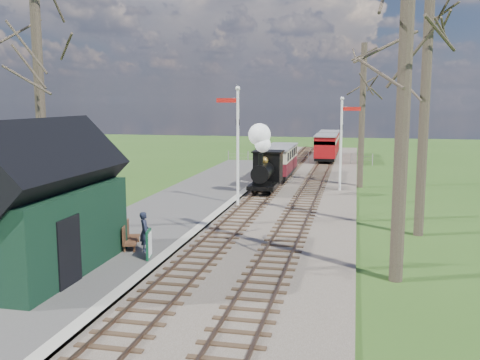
{
  "coord_description": "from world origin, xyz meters",
  "views": [
    {
      "loc": [
        5.17,
        -10.49,
        5.51
      ],
      "look_at": [
        -0.37,
        15.03,
        1.6
      ],
      "focal_mm": 40.0,
      "sensor_mm": 36.0,
      "label": 1
    }
  ],
  "objects_px": {
    "semaphore_far": "(342,137)",
    "bench": "(128,236)",
    "sign_board": "(149,244)",
    "red_carriage_b": "(329,142)",
    "coach": "(279,160)",
    "locomotive": "(265,163)",
    "red_carriage_a": "(326,147)",
    "person": "(145,231)",
    "station_shed": "(40,206)",
    "semaphore_near": "(236,138)"
  },
  "relations": [
    {
      "from": "locomotive",
      "to": "sign_board",
      "type": "xyz_separation_m",
      "value": [
        -1.55,
        -14.2,
        -1.19
      ]
    },
    {
      "from": "semaphore_far",
      "to": "sign_board",
      "type": "relative_size",
      "value": 5.81
    },
    {
      "from": "station_shed",
      "to": "semaphore_near",
      "type": "xyz_separation_m",
      "value": [
        3.53,
        12.0,
        1.35
      ]
    },
    {
      "from": "semaphore_far",
      "to": "red_carriage_b",
      "type": "relative_size",
      "value": 1.22
    },
    {
      "from": "coach",
      "to": "semaphore_near",
      "type": "bearing_deg",
      "value": -94.3
    },
    {
      "from": "bench",
      "to": "person",
      "type": "xyz_separation_m",
      "value": [
        0.78,
        -0.36,
        0.29
      ]
    },
    {
      "from": "bench",
      "to": "person",
      "type": "bearing_deg",
      "value": -24.69
    },
    {
      "from": "locomotive",
      "to": "red_carriage_b",
      "type": "height_order",
      "value": "locomotive"
    },
    {
      "from": "semaphore_far",
      "to": "red_carriage_a",
      "type": "height_order",
      "value": "semaphore_far"
    },
    {
      "from": "semaphore_near",
      "to": "red_carriage_b",
      "type": "bearing_deg",
      "value": 82.79
    },
    {
      "from": "coach",
      "to": "person",
      "type": "relative_size",
      "value": 4.55
    },
    {
      "from": "semaphore_near",
      "to": "coach",
      "type": "distance_m",
      "value": 10.51
    },
    {
      "from": "person",
      "to": "coach",
      "type": "bearing_deg",
      "value": -29.72
    },
    {
      "from": "coach",
      "to": "person",
      "type": "distance_m",
      "value": 19.56
    },
    {
      "from": "station_shed",
      "to": "person",
      "type": "bearing_deg",
      "value": 51.05
    },
    {
      "from": "semaphore_far",
      "to": "bench",
      "type": "height_order",
      "value": "semaphore_far"
    },
    {
      "from": "coach",
      "to": "bench",
      "type": "height_order",
      "value": "coach"
    },
    {
      "from": "semaphore_near",
      "to": "coach",
      "type": "height_order",
      "value": "semaphore_near"
    },
    {
      "from": "locomotive",
      "to": "red_carriage_a",
      "type": "relative_size",
      "value": 0.86
    },
    {
      "from": "locomotive",
      "to": "person",
      "type": "relative_size",
      "value": 2.84
    },
    {
      "from": "coach",
      "to": "station_shed",
      "type": "bearing_deg",
      "value": -100.94
    },
    {
      "from": "locomotive",
      "to": "red_carriage_a",
      "type": "distance_m",
      "value": 17.16
    },
    {
      "from": "red_carriage_b",
      "to": "bench",
      "type": "relative_size",
      "value": 2.87
    },
    {
      "from": "station_shed",
      "to": "person",
      "type": "xyz_separation_m",
      "value": [
        2.25,
        2.79,
        -1.36
      ]
    },
    {
      "from": "coach",
      "to": "bench",
      "type": "xyz_separation_m",
      "value": [
        -2.82,
        -19.09,
        -0.76
      ]
    },
    {
      "from": "sign_board",
      "to": "person",
      "type": "distance_m",
      "value": 0.97
    },
    {
      "from": "semaphore_far",
      "to": "coach",
      "type": "bearing_deg",
      "value": 135.91
    },
    {
      "from": "red_carriage_b",
      "to": "station_shed",
      "type": "bearing_deg",
      "value": -100.12
    },
    {
      "from": "semaphore_far",
      "to": "bench",
      "type": "xyz_separation_m",
      "value": [
        -7.2,
        -14.85,
        -2.73
      ]
    },
    {
      "from": "red_carriage_a",
      "to": "sign_board",
      "type": "height_order",
      "value": "red_carriage_a"
    },
    {
      "from": "semaphore_near",
      "to": "locomotive",
      "type": "xyz_separation_m",
      "value": [
        0.76,
        4.18,
        -1.74
      ]
    },
    {
      "from": "locomotive",
      "to": "sign_board",
      "type": "height_order",
      "value": "locomotive"
    },
    {
      "from": "semaphore_far",
      "to": "bench",
      "type": "bearing_deg",
      "value": -115.85
    },
    {
      "from": "coach",
      "to": "sign_board",
      "type": "xyz_separation_m",
      "value": [
        -1.56,
        -20.26,
        -0.69
      ]
    },
    {
      "from": "semaphore_far",
      "to": "person",
      "type": "height_order",
      "value": "semaphore_far"
    },
    {
      "from": "semaphore_far",
      "to": "locomotive",
      "type": "distance_m",
      "value": 4.97
    },
    {
      "from": "semaphore_far",
      "to": "locomotive",
      "type": "height_order",
      "value": "semaphore_far"
    },
    {
      "from": "locomotive",
      "to": "bench",
      "type": "relative_size",
      "value": 2.47
    },
    {
      "from": "red_carriage_b",
      "to": "sign_board",
      "type": "height_order",
      "value": "red_carriage_b"
    },
    {
      "from": "semaphore_near",
      "to": "red_carriage_b",
      "type": "xyz_separation_m",
      "value": [
        3.37,
        26.64,
        -2.23
      ]
    },
    {
      "from": "coach",
      "to": "sign_board",
      "type": "relative_size",
      "value": 6.56
    },
    {
      "from": "red_carriage_a",
      "to": "sign_board",
      "type": "distance_m",
      "value": 31.44
    },
    {
      "from": "semaphore_near",
      "to": "semaphore_far",
      "type": "distance_m",
      "value": 7.91
    },
    {
      "from": "locomotive",
      "to": "coach",
      "type": "xyz_separation_m",
      "value": [
        0.01,
        6.06,
        -0.5
      ]
    },
    {
      "from": "station_shed",
      "to": "semaphore_near",
      "type": "bearing_deg",
      "value": 73.62
    },
    {
      "from": "red_carriage_b",
      "to": "bench",
      "type": "bearing_deg",
      "value": -98.69
    },
    {
      "from": "person",
      "to": "semaphore_near",
      "type": "bearing_deg",
      "value": -31.59
    },
    {
      "from": "coach",
      "to": "semaphore_far",
      "type": "bearing_deg",
      "value": -44.09
    },
    {
      "from": "station_shed",
      "to": "semaphore_near",
      "type": "distance_m",
      "value": 12.58
    },
    {
      "from": "red_carriage_b",
      "to": "person",
      "type": "distance_m",
      "value": 36.15
    }
  ]
}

